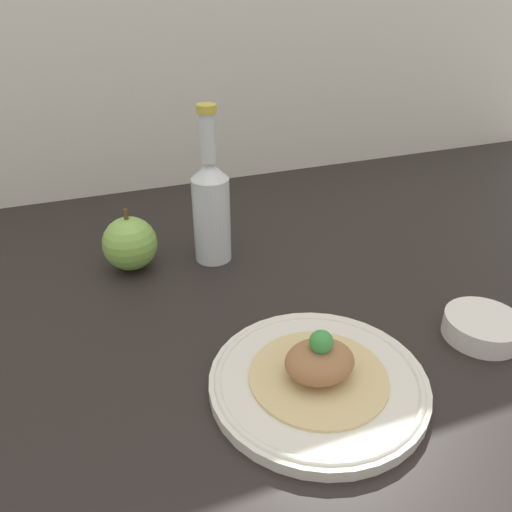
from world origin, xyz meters
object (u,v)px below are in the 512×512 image
(plate, at_px, (318,381))
(cider_bottle, at_px, (211,206))
(dipping_bowl, at_px, (482,327))
(plated_food, at_px, (319,365))
(apple, at_px, (130,243))

(plate, height_order, cider_bottle, cider_bottle)
(plate, bearing_deg, dipping_bowl, 1.84)
(plated_food, bearing_deg, cider_bottle, 94.67)
(cider_bottle, bearing_deg, plated_food, -85.33)
(plate, relative_size, dipping_bowl, 2.53)
(apple, bearing_deg, cider_bottle, -7.42)
(dipping_bowl, bearing_deg, apple, 139.62)
(apple, bearing_deg, plated_food, -65.58)
(plated_food, bearing_deg, apple, 114.42)
(cider_bottle, bearing_deg, plate, -85.33)
(apple, xyz_separation_m, dipping_bowl, (0.40, -0.34, -0.03))
(dipping_bowl, bearing_deg, plated_food, -178.16)
(cider_bottle, distance_m, apple, 0.14)
(plate, xyz_separation_m, dipping_bowl, (0.24, 0.01, 0.01))
(plated_food, bearing_deg, plate, 0.00)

